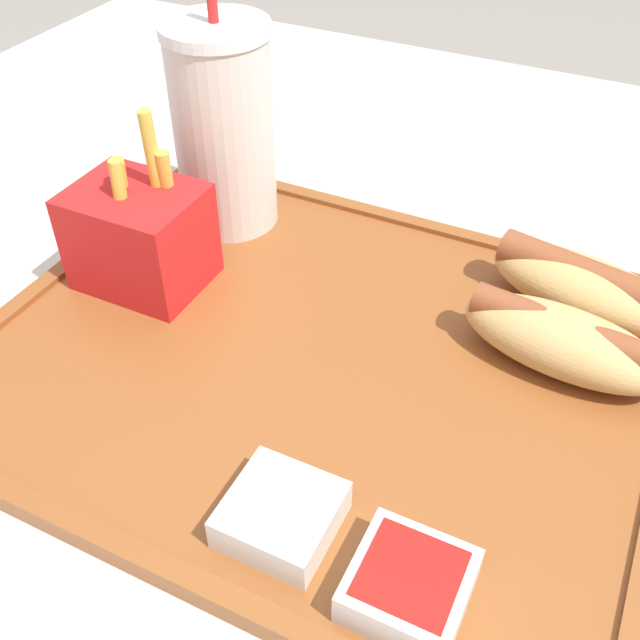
# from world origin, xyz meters

# --- Properties ---
(food_tray) EXTENTS (0.42, 0.34, 0.01)m
(food_tray) POSITION_xyz_m (-0.02, 0.02, 0.76)
(food_tray) COLOR brown
(food_tray) RESTS_ON dining_table
(soda_cup) EXTENTS (0.08, 0.08, 0.19)m
(soda_cup) POSITION_xyz_m (-0.15, 0.13, 0.84)
(soda_cup) COLOR silver
(soda_cup) RESTS_ON food_tray
(hot_dog_far) EXTENTS (0.14, 0.07, 0.04)m
(hot_dog_far) POSITION_xyz_m (0.12, 0.13, 0.79)
(hot_dog_far) COLOR tan
(hot_dog_far) RESTS_ON food_tray
(hot_dog_near) EXTENTS (0.13, 0.07, 0.04)m
(hot_dog_near) POSITION_xyz_m (0.12, 0.07, 0.78)
(hot_dog_near) COLOR tan
(hot_dog_near) RESTS_ON food_tray
(fries_carton) EXTENTS (0.08, 0.07, 0.12)m
(fries_carton) POSITION_xyz_m (-0.16, 0.04, 0.80)
(fries_carton) COLOR red
(fries_carton) RESTS_ON food_tray
(sauce_cup_mayo) EXTENTS (0.05, 0.05, 0.02)m
(sauce_cup_mayo) POSITION_xyz_m (0.02, -0.10, 0.77)
(sauce_cup_mayo) COLOR silver
(sauce_cup_mayo) RESTS_ON food_tray
(sauce_cup_ketchup) EXTENTS (0.05, 0.05, 0.02)m
(sauce_cup_ketchup) POSITION_xyz_m (0.09, -0.11, 0.77)
(sauce_cup_ketchup) COLOR silver
(sauce_cup_ketchup) RESTS_ON food_tray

